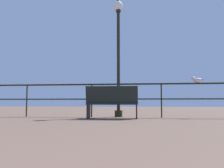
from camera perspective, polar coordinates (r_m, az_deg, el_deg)
name	(u,v)px	position (r m, az deg, el deg)	size (l,w,h in m)	color
pier_railing	(126,92)	(7.77, 3.40, -1.97)	(25.34, 0.05, 1.12)	black
bench_near_left	(112,101)	(7.10, 0.00, -4.15)	(1.56, 0.64, 0.98)	black
lamppost_center	(118,46)	(8.31, 1.55, 9.26)	(0.33, 0.33, 4.18)	black
seagull_on_rail	(197,80)	(7.99, 19.92, 0.96)	(0.40, 0.29, 0.21)	silver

